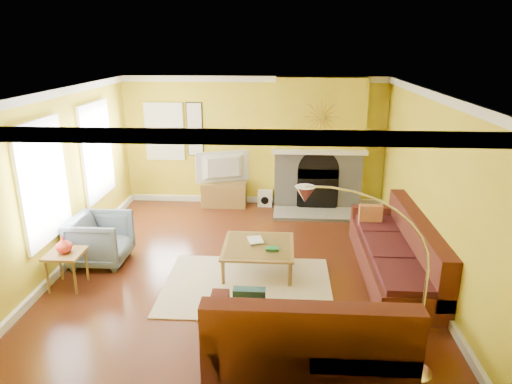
# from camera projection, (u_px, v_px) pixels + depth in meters

# --- Properties ---
(floor) EXTENTS (5.50, 6.00, 0.02)m
(floor) POSITION_uv_depth(u_px,v_px,m) (242.00, 265.00, 7.22)
(floor) COLOR #602914
(floor) RESTS_ON ground
(ceiling) EXTENTS (5.50, 6.00, 0.02)m
(ceiling) POSITION_uv_depth(u_px,v_px,m) (240.00, 90.00, 6.37)
(ceiling) COLOR white
(ceiling) RESTS_ON ground
(wall_back) EXTENTS (5.50, 0.02, 2.70)m
(wall_back) POSITION_uv_depth(u_px,v_px,m) (254.00, 141.00, 9.65)
(wall_back) COLOR yellow
(wall_back) RESTS_ON ground
(wall_front) EXTENTS (5.50, 0.02, 2.70)m
(wall_front) POSITION_uv_depth(u_px,v_px,m) (208.00, 285.00, 3.94)
(wall_front) COLOR yellow
(wall_front) RESTS_ON ground
(wall_left) EXTENTS (0.02, 6.00, 2.70)m
(wall_left) POSITION_uv_depth(u_px,v_px,m) (61.00, 180.00, 6.96)
(wall_left) COLOR yellow
(wall_left) RESTS_ON ground
(wall_right) EXTENTS (0.02, 6.00, 2.70)m
(wall_right) POSITION_uv_depth(u_px,v_px,m) (429.00, 186.00, 6.63)
(wall_right) COLOR yellow
(wall_right) RESTS_ON ground
(baseboard) EXTENTS (5.50, 6.00, 0.12)m
(baseboard) POSITION_uv_depth(u_px,v_px,m) (242.00, 261.00, 7.20)
(baseboard) COLOR white
(baseboard) RESTS_ON floor
(crown_molding) EXTENTS (5.50, 6.00, 0.12)m
(crown_molding) POSITION_uv_depth(u_px,v_px,m) (240.00, 95.00, 6.39)
(crown_molding) COLOR white
(crown_molding) RESTS_ON ceiling
(window_left_near) EXTENTS (0.06, 1.22, 1.72)m
(window_left_near) POSITION_uv_depth(u_px,v_px,m) (96.00, 151.00, 8.14)
(window_left_near) COLOR white
(window_left_near) RESTS_ON wall_left
(window_left_far) EXTENTS (0.06, 1.22, 1.72)m
(window_left_far) POSITION_uv_depth(u_px,v_px,m) (42.00, 182.00, 6.34)
(window_left_far) COLOR white
(window_left_far) RESTS_ON wall_left
(window_back) EXTENTS (0.82, 0.06, 1.22)m
(window_back) POSITION_uv_depth(u_px,v_px,m) (165.00, 131.00, 9.65)
(window_back) COLOR white
(window_back) RESTS_ON wall_back
(wall_art) EXTENTS (0.34, 0.04, 1.14)m
(wall_art) POSITION_uv_depth(u_px,v_px,m) (195.00, 129.00, 9.61)
(wall_art) COLOR white
(wall_art) RESTS_ON wall_back
(fireplace) EXTENTS (1.80, 0.40, 2.70)m
(fireplace) POSITION_uv_depth(u_px,v_px,m) (319.00, 144.00, 9.37)
(fireplace) COLOR #9C9894
(fireplace) RESTS_ON floor
(mantel) EXTENTS (1.92, 0.22, 0.08)m
(mantel) POSITION_uv_depth(u_px,v_px,m) (319.00, 152.00, 9.18)
(mantel) COLOR white
(mantel) RESTS_ON fireplace
(hearth) EXTENTS (1.80, 0.70, 0.06)m
(hearth) POSITION_uv_depth(u_px,v_px,m) (318.00, 214.00, 9.26)
(hearth) COLOR #9C9894
(hearth) RESTS_ON floor
(sunburst) EXTENTS (0.70, 0.04, 0.70)m
(sunburst) POSITION_uv_depth(u_px,v_px,m) (321.00, 117.00, 8.97)
(sunburst) COLOR olive
(sunburst) RESTS_ON fireplace
(rug) EXTENTS (2.40, 1.80, 0.02)m
(rug) POSITION_uv_depth(u_px,v_px,m) (247.00, 286.00, 6.57)
(rug) COLOR beige
(rug) RESTS_ON floor
(sectional_sofa) EXTENTS (2.92, 3.96, 0.90)m
(sectional_sofa) POSITION_uv_depth(u_px,v_px,m) (329.00, 262.00, 6.32)
(sectional_sofa) COLOR #52201A
(sectional_sofa) RESTS_ON floor
(coffee_table) EXTENTS (1.07, 1.07, 0.42)m
(coffee_table) POSITION_uv_depth(u_px,v_px,m) (258.00, 257.00, 6.98)
(coffee_table) COLOR white
(coffee_table) RESTS_ON floor
(media_console) EXTENTS (0.94, 0.42, 0.52)m
(media_console) POSITION_uv_depth(u_px,v_px,m) (224.00, 194.00, 9.74)
(media_console) COLOR olive
(media_console) RESTS_ON floor
(tv) EXTENTS (1.12, 0.53, 0.66)m
(tv) POSITION_uv_depth(u_px,v_px,m) (224.00, 168.00, 9.56)
(tv) COLOR black
(tv) RESTS_ON media_console
(subwoofer) EXTENTS (0.31, 0.31, 0.31)m
(subwoofer) POSITION_uv_depth(u_px,v_px,m) (265.00, 198.00, 9.82)
(subwoofer) COLOR white
(subwoofer) RESTS_ON floor
(armchair) EXTENTS (0.86, 0.84, 0.78)m
(armchair) POSITION_uv_depth(u_px,v_px,m) (101.00, 239.00, 7.18)
(armchair) COLOR slate
(armchair) RESTS_ON floor
(side_table) EXTENTS (0.49, 0.49, 0.54)m
(side_table) POSITION_uv_depth(u_px,v_px,m) (67.00, 270.00, 6.48)
(side_table) COLOR olive
(side_table) RESTS_ON floor
(vase) EXTENTS (0.23, 0.23, 0.24)m
(vase) POSITION_uv_depth(u_px,v_px,m) (64.00, 245.00, 6.35)
(vase) COLOR red
(vase) RESTS_ON side_table
(book) EXTENTS (0.29, 0.34, 0.03)m
(book) POSITION_uv_depth(u_px,v_px,m) (248.00, 241.00, 7.02)
(book) COLOR white
(book) RESTS_ON coffee_table
(arc_lamp) EXTENTS (1.32, 0.36, 2.06)m
(arc_lamp) POSITION_uv_depth(u_px,v_px,m) (368.00, 287.00, 4.52)
(arc_lamp) COLOR silver
(arc_lamp) RESTS_ON floor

